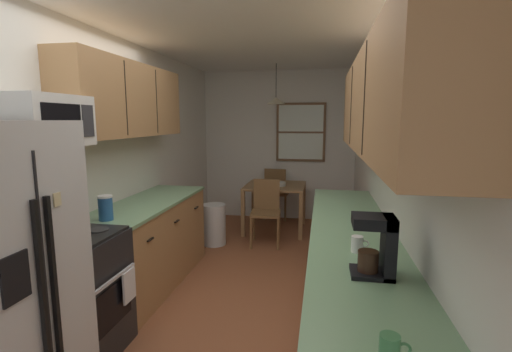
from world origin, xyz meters
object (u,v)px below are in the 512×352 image
object	(u,v)px
stove_range	(73,295)
microwave_over_range	(44,121)
trash_bin	(214,224)
storage_canister	(106,208)
dining_table	(275,192)
mug_spare	(390,349)
mug_by_coffeemaker	(357,244)
dining_chair_near	(266,209)
table_serving_bowl	(279,184)
coffee_maker	(379,245)
dining_chair_far	(276,191)

from	to	relation	value
stove_range	microwave_over_range	size ratio (longest dim) A/B	1.84
trash_bin	storage_canister	world-z (taller)	storage_canister
storage_canister	dining_table	bearing A→B (deg)	69.95
stove_range	mug_spare	xyz separation A→B (m)	(2.00, -0.99, 0.48)
mug_spare	mug_by_coffeemaker	bearing A→B (deg)	90.71
dining_chair_near	table_serving_bowl	bearing A→B (deg)	79.43
mug_by_coffeemaker	trash_bin	bearing A→B (deg)	124.60
stove_range	trash_bin	size ratio (longest dim) A/B	1.93
dining_table	dining_chair_near	xyz separation A→B (m)	(-0.05, -0.65, -0.12)
dining_table	storage_canister	world-z (taller)	storage_canister
dining_chair_near	table_serving_bowl	size ratio (longest dim) A/B	4.18
storage_canister	mug_spare	xyz separation A→B (m)	(2.00, -1.47, -0.05)
stove_range	mug_by_coffeemaker	size ratio (longest dim) A/B	9.94
microwave_over_range	mug_by_coffeemaker	xyz separation A→B (m)	(2.10, 0.08, -0.77)
dining_chair_near	trash_bin	distance (m)	0.75
mug_spare	table_serving_bowl	bearing A→B (deg)	101.78
stove_range	mug_by_coffeemaker	bearing A→B (deg)	2.42
coffee_maker	mug_spare	distance (m)	0.74
stove_range	dining_table	size ratio (longest dim) A/B	1.21
storage_canister	coffee_maker	xyz separation A→B (m)	(2.06, -0.74, 0.07)
stove_range	storage_canister	distance (m)	0.71
stove_range	table_serving_bowl	size ratio (longest dim) A/B	5.11
stove_range	trash_bin	bearing A→B (deg)	83.36
dining_chair_near	dining_chair_far	world-z (taller)	same
trash_bin	coffee_maker	xyz separation A→B (m)	(1.76, -2.79, 0.79)
table_serving_bowl	trash_bin	bearing A→B (deg)	-137.41
trash_bin	table_serving_bowl	world-z (taller)	table_serving_bowl
stove_range	mug_spare	distance (m)	2.28
microwave_over_range	table_serving_bowl	bearing A→B (deg)	69.59
mug_by_coffeemaker	table_serving_bowl	xyz separation A→B (m)	(-0.88, 3.19, -0.20)
coffee_maker	table_serving_bowl	bearing A→B (deg)	105.05
dining_chair_near	storage_canister	distance (m)	2.49
dining_table	trash_bin	distance (m)	1.16
trash_bin	coffee_maker	distance (m)	3.39
stove_range	storage_canister	bearing A→B (deg)	90.67
coffee_maker	mug_spare	bearing A→B (deg)	-94.80
storage_canister	table_serving_bowl	world-z (taller)	storage_canister
microwave_over_range	dining_chair_near	distance (m)	3.16
microwave_over_range	dining_chair_near	world-z (taller)	microwave_over_range
coffee_maker	table_serving_bowl	distance (m)	3.68
dining_chair_near	mug_spare	world-z (taller)	mug_spare
dining_chair_far	trash_bin	xyz separation A→B (m)	(-0.69, -1.47, -0.22)
coffee_maker	table_serving_bowl	size ratio (longest dim) A/B	1.52
microwave_over_range	table_serving_bowl	world-z (taller)	microwave_over_range
table_serving_bowl	mug_by_coffeemaker	bearing A→B (deg)	-74.64
dining_table	coffee_maker	bearing A→B (deg)	-74.32
storage_canister	coffee_maker	size ratio (longest dim) A/B	0.63
mug_spare	coffee_maker	bearing A→B (deg)	85.20
microwave_over_range	table_serving_bowl	distance (m)	3.63
storage_canister	mug_spare	world-z (taller)	storage_canister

